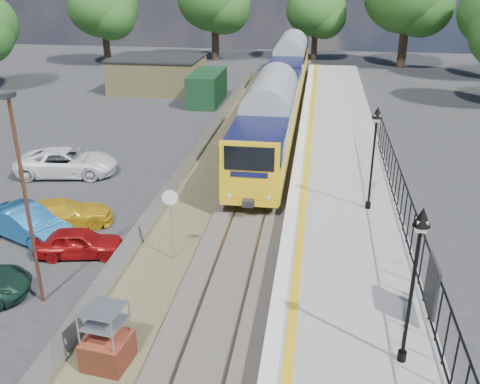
% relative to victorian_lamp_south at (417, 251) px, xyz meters
% --- Properties ---
extents(ground, '(120.00, 120.00, 0.00)m').
position_rel_victorian_lamp_south_xyz_m(ground, '(-5.50, 4.00, -4.30)').
color(ground, '#2D2D30').
rests_on(ground, ground).
extents(track_bed, '(5.90, 80.00, 0.29)m').
position_rel_victorian_lamp_south_xyz_m(track_bed, '(-5.97, 13.67, -4.21)').
color(track_bed, '#473F38').
rests_on(track_bed, ground).
extents(platform, '(5.00, 70.00, 0.90)m').
position_rel_victorian_lamp_south_xyz_m(platform, '(-1.30, 12.00, -3.85)').
color(platform, gray).
rests_on(platform, ground).
extents(platform_edge, '(0.90, 70.00, 0.01)m').
position_rel_victorian_lamp_south_xyz_m(platform_edge, '(-3.36, 12.00, -3.39)').
color(platform_edge, silver).
rests_on(platform_edge, platform).
extents(victorian_lamp_south, '(0.44, 0.44, 4.60)m').
position_rel_victorian_lamp_south_xyz_m(victorian_lamp_south, '(0.00, 0.00, 0.00)').
color(victorian_lamp_south, black).
rests_on(victorian_lamp_south, platform).
extents(victorian_lamp_north, '(0.44, 0.44, 4.60)m').
position_rel_victorian_lamp_south_xyz_m(victorian_lamp_north, '(-0.20, 10.00, 0.00)').
color(victorian_lamp_north, black).
rests_on(victorian_lamp_north, platform).
extents(palisade_fence, '(0.12, 26.00, 2.00)m').
position_rel_victorian_lamp_south_xyz_m(palisade_fence, '(1.05, 6.24, -2.46)').
color(palisade_fence, black).
rests_on(palisade_fence, platform).
extents(wire_fence, '(0.06, 52.00, 1.20)m').
position_rel_victorian_lamp_south_xyz_m(wire_fence, '(-9.70, 16.00, -3.70)').
color(wire_fence, '#999EA3').
rests_on(wire_fence, ground).
extents(outbuilding, '(10.80, 10.10, 3.12)m').
position_rel_victorian_lamp_south_xyz_m(outbuilding, '(-16.41, 35.21, -2.78)').
color(outbuilding, tan).
rests_on(outbuilding, ground).
extents(tree_line, '(56.80, 43.80, 11.88)m').
position_rel_victorian_lamp_south_xyz_m(tree_line, '(-4.10, 46.00, 2.31)').
color(tree_line, '#332319').
rests_on(tree_line, ground).
extents(train, '(2.82, 40.83, 3.51)m').
position_rel_victorian_lamp_south_xyz_m(train, '(-5.50, 30.25, -1.96)').
color(train, gold).
rests_on(train, ground).
extents(brick_plinth, '(1.39, 1.39, 2.01)m').
position_rel_victorian_lamp_south_xyz_m(brick_plinth, '(-8.31, -0.35, -3.33)').
color(brick_plinth, '#954226').
rests_on(brick_plinth, ground).
extents(speed_sign, '(0.61, 0.12, 3.04)m').
position_rel_victorian_lamp_south_xyz_m(speed_sign, '(-8.00, 5.80, -2.20)').
color(speed_sign, '#999EA3').
rests_on(speed_sign, ground).
extents(carpark_lamp, '(0.25, 0.50, 7.35)m').
position_rel_victorian_lamp_south_xyz_m(carpark_lamp, '(-11.80, 2.40, -0.13)').
color(carpark_lamp, '#492518').
rests_on(carpark_lamp, ground).
extents(car_red, '(3.66, 2.04, 1.18)m').
position_rel_victorian_lamp_south_xyz_m(car_red, '(-11.85, 5.63, -3.71)').
color(car_red, maroon).
rests_on(car_red, ground).
extents(car_blue, '(4.58, 3.12, 1.43)m').
position_rel_victorian_lamp_south_xyz_m(car_blue, '(-14.65, 6.70, -3.58)').
color(car_blue, '#185590').
rests_on(car_blue, ground).
extents(car_yellow, '(4.73, 3.47, 1.27)m').
position_rel_victorian_lamp_south_xyz_m(car_yellow, '(-13.66, 7.95, -3.66)').
color(car_yellow, gold).
rests_on(car_yellow, ground).
extents(car_white, '(5.74, 3.28, 1.51)m').
position_rel_victorian_lamp_south_xyz_m(car_white, '(-16.28, 14.09, -3.54)').
color(car_white, white).
rests_on(car_white, ground).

